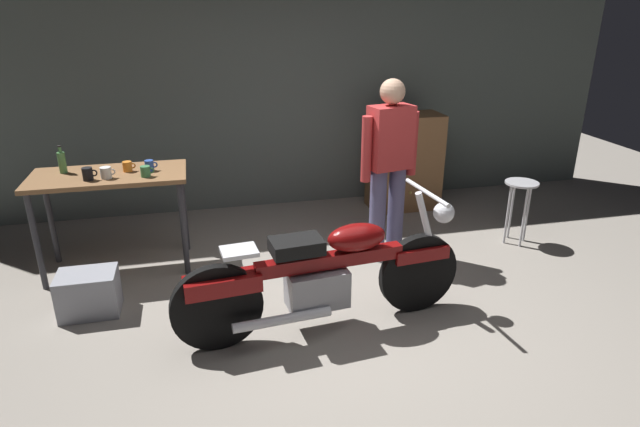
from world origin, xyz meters
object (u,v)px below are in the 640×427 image
at_px(shop_stool, 520,196).
at_px(mug_orange_travel, 128,166).
at_px(motorcycle, 326,273).
at_px(mug_black_matte, 88,174).
at_px(bottle, 62,162).
at_px(mug_blue_enamel, 150,165).
at_px(mug_green_speckled, 146,171).
at_px(person_standing, 389,163).
at_px(mug_white_ceramic, 106,173).
at_px(wooden_dresser, 404,162).
at_px(storage_bin, 89,293).

height_order(shop_stool, mug_orange_travel, mug_orange_travel).
bearing_deg(motorcycle, mug_black_matte, 139.29).
xyz_separation_m(shop_stool, bottle, (-4.19, 0.44, 0.50)).
xyz_separation_m(shop_stool, mug_orange_travel, (-3.65, 0.36, 0.45)).
relative_size(shop_stool, mug_blue_enamel, 5.92).
bearing_deg(mug_orange_travel, mug_green_speckled, -49.88).
distance_m(motorcycle, bottle, 2.52).
relative_size(mug_blue_enamel, bottle, 0.45).
xyz_separation_m(motorcycle, mug_orange_travel, (-1.43, 1.40, 0.49)).
distance_m(mug_black_matte, bottle, 0.37).
xyz_separation_m(person_standing, mug_white_ceramic, (-2.42, 0.20, 0.02)).
bearing_deg(mug_blue_enamel, wooden_dresser, 17.92).
xyz_separation_m(person_standing, mug_blue_enamel, (-2.08, 0.34, 0.02)).
bearing_deg(mug_black_matte, mug_green_speckled, -0.83).
bearing_deg(shop_stool, wooden_dresser, 121.06).
distance_m(storage_bin, mug_white_ceramic, 1.00).
xyz_separation_m(storage_bin, mug_white_ceramic, (0.16, 0.62, 0.78)).
relative_size(person_standing, mug_white_ceramic, 13.67).
height_order(shop_stool, mug_black_matte, mug_black_matte).
relative_size(motorcycle, wooden_dresser, 1.99).
xyz_separation_m(mug_orange_travel, bottle, (-0.54, 0.08, 0.05)).
bearing_deg(mug_black_matte, shop_stool, -2.45).
bearing_deg(mug_green_speckled, person_standing, -4.67).
height_order(storage_bin, mug_orange_travel, mug_orange_travel).
xyz_separation_m(mug_green_speckled, mug_blue_enamel, (0.02, 0.17, 0.00)).
distance_m(storage_bin, mug_green_speckled, 1.08).
bearing_deg(mug_green_speckled, mug_orange_travel, 130.12).
bearing_deg(bottle, motorcycle, -36.96).
height_order(motorcycle, wooden_dresser, wooden_dresser).
distance_m(mug_black_matte, mug_orange_travel, 0.35).
xyz_separation_m(storage_bin, mug_blue_enamel, (0.50, 0.76, 0.78)).
bearing_deg(mug_blue_enamel, bottle, 171.65).
height_order(person_standing, storage_bin, person_standing).
bearing_deg(shop_stool, mug_green_speckled, 177.34).
height_order(storage_bin, mug_black_matte, mug_black_matte).
relative_size(storage_bin, mug_green_speckled, 3.90).
bearing_deg(mug_blue_enamel, motorcycle, -47.82).
distance_m(wooden_dresser, storage_bin, 3.65).
bearing_deg(mug_orange_travel, person_standing, -9.16).
height_order(person_standing, mug_white_ceramic, person_standing).
relative_size(shop_stool, mug_black_matte, 5.35).
bearing_deg(person_standing, mug_blue_enamel, -21.84).
relative_size(mug_white_ceramic, mug_blue_enamel, 1.13).
distance_m(wooden_dresser, bottle, 3.57).
bearing_deg(mug_orange_travel, motorcycle, -44.34).
bearing_deg(mug_orange_travel, mug_blue_enamel, -7.28).
distance_m(storage_bin, mug_blue_enamel, 1.19).
distance_m(mug_green_speckled, mug_blue_enamel, 0.17).
distance_m(wooden_dresser, mug_black_matte, 3.40).
xyz_separation_m(motorcycle, wooden_dresser, (1.49, 2.26, 0.10)).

